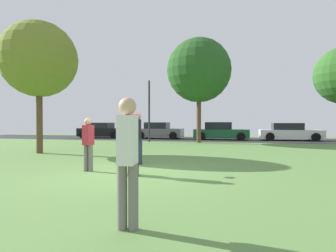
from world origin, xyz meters
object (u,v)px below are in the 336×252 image
object	(u,v)px
person_bystander	(128,156)
person_walking	(88,142)
parked_car_green	(221,132)
oak_tree_left	(39,60)
person_thrower	(133,143)
person_catcher	(138,135)
parked_car_white	(289,132)
parked_car_grey	(159,131)
street_lamp_post	(149,111)
parked_car_black	(102,131)
frisbee_disc	(135,115)
oak_tree_right	(199,70)

from	to	relation	value
person_bystander	person_walking	xyz separation A→B (m)	(-2.80, 3.96, -0.15)
parked_car_green	oak_tree_left	bearing A→B (deg)	-123.84
person_thrower	person_catcher	size ratio (longest dim) A/B	0.90
parked_car_white	person_catcher	bearing A→B (deg)	-117.86
parked_car_grey	street_lamp_post	xyz separation A→B (m)	(0.24, -3.71, 1.60)
person_thrower	parked_car_white	world-z (taller)	person_thrower
person_bystander	parked_car_black	world-z (taller)	person_bystander
frisbee_disc	parked_car_grey	bearing A→B (deg)	102.38
person_thrower	frisbee_disc	bearing A→B (deg)	-0.00
street_lamp_post	frisbee_disc	bearing A→B (deg)	-74.98
frisbee_disc	street_lamp_post	xyz separation A→B (m)	(-3.13, 11.65, 0.55)
person_thrower	person_walking	distance (m)	1.58
person_thrower	parked_car_grey	size ratio (longest dim) A/B	0.40
person_catcher	parked_car_green	xyz separation A→B (m)	(2.24, 13.94, -0.36)
person_thrower	street_lamp_post	bearing A→B (deg)	-0.68
oak_tree_left	person_catcher	world-z (taller)	oak_tree_left
parked_car_black	parked_car_white	xyz separation A→B (m)	(15.87, 0.17, -0.01)
oak_tree_left	person_catcher	distance (m)	6.93
oak_tree_right	frisbee_disc	distance (m)	12.16
person_thrower	street_lamp_post	distance (m)	12.94
oak_tree_right	parked_car_black	distance (m)	10.83
oak_tree_right	person_walking	bearing A→B (deg)	-98.76
parked_car_black	person_walking	bearing A→B (deg)	-64.94
parked_car_black	person_thrower	bearing A→B (deg)	-60.99
parked_car_green	person_thrower	bearing A→B (deg)	-96.09
parked_car_green	street_lamp_post	size ratio (longest dim) A/B	0.97
parked_car_black	parked_car_grey	size ratio (longest dim) A/B	1.06
oak_tree_right	oak_tree_left	world-z (taller)	oak_tree_right
person_walking	parked_car_green	bearing A→B (deg)	-7.24
person_bystander	parked_car_green	xyz separation A→B (m)	(0.44, 19.51, -0.37)
parked_car_grey	parked_car_white	world-z (taller)	parked_car_grey
oak_tree_right	parked_car_green	bearing A→B (deg)	68.19
person_catcher	parked_car_grey	bearing A→B (deg)	176.35
parked_car_black	parked_car_white	world-z (taller)	parked_car_black
street_lamp_post	parked_car_black	bearing A→B (deg)	147.05
oak_tree_right	parked_car_black	world-z (taller)	oak_tree_right
person_bystander	street_lamp_post	world-z (taller)	street_lamp_post
person_bystander	parked_car_white	xyz separation A→B (m)	(5.73, 19.81, -0.39)
frisbee_disc	parked_car_green	bearing A→B (deg)	82.79
oak_tree_left	person_catcher	size ratio (longest dim) A/B	3.41
person_bystander	parked_car_grey	xyz separation A→B (m)	(-4.84, 19.77, -0.38)
person_walking	frisbee_disc	xyz separation A→B (m)	(1.33, 0.44, 0.82)
person_walking	parked_car_grey	distance (m)	15.94
person_bystander	parked_car_grey	size ratio (longest dim) A/B	0.45
oak_tree_right	frisbee_disc	bearing A→B (deg)	-92.62
parked_car_white	person_bystander	bearing A→B (deg)	-106.13
person_thrower	parked_car_green	bearing A→B (deg)	-21.84
parked_car_green	oak_tree_right	bearing A→B (deg)	-111.81
parked_car_black	street_lamp_post	distance (m)	6.79
person_thrower	person_walking	size ratio (longest dim) A/B	1.01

